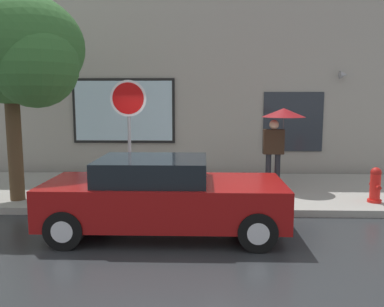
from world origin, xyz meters
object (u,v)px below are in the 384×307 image
object	(u,v)px
parked_car	(163,196)
pedestrian_with_umbrella	(280,124)
stop_sign	(129,117)
street_tree	(14,51)
fire_hydrant	(375,185)

from	to	relation	value
parked_car	pedestrian_with_umbrella	size ratio (longest dim) A/B	2.08
pedestrian_with_umbrella	stop_sign	distance (m)	3.86
pedestrian_with_umbrella	street_tree	xyz separation A→B (m)	(-5.95, -1.43, 1.62)
fire_hydrant	pedestrian_with_umbrella	bearing A→B (deg)	144.18
parked_car	stop_sign	xyz separation A→B (m)	(-0.86, 1.47, 1.33)
fire_hydrant	stop_sign	bearing A→B (deg)	-176.96
fire_hydrant	street_tree	distance (m)	8.31
fire_hydrant	pedestrian_with_umbrella	size ratio (longest dim) A/B	0.38
pedestrian_with_umbrella	stop_sign	bearing A→B (deg)	-155.10
pedestrian_with_umbrella	stop_sign	xyz separation A→B (m)	(-3.49, -1.62, 0.24)
parked_car	street_tree	world-z (taller)	street_tree
fire_hydrant	pedestrian_with_umbrella	world-z (taller)	pedestrian_with_umbrella
stop_sign	parked_car	bearing A→B (deg)	-59.86
parked_car	fire_hydrant	bearing A→B (deg)	21.40
fire_hydrant	street_tree	size ratio (longest dim) A/B	0.17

